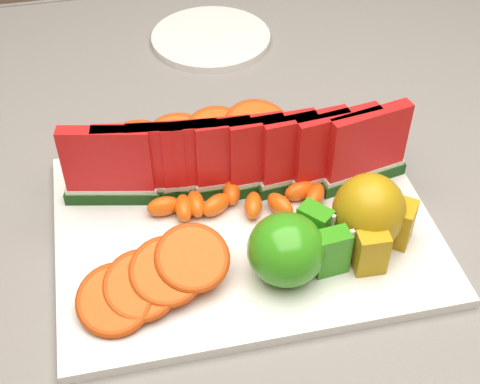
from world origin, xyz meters
The scene contains 10 objects.
table centered at (0.00, 0.00, 0.65)m, with size 1.40×0.90×0.75m.
tablecloth centered at (0.00, 0.00, 0.72)m, with size 1.53×1.03×0.20m.
platter centered at (0.05, -0.06, 0.76)m, with size 0.40×0.30×0.01m.
apple_cluster centered at (0.08, -0.14, 0.80)m, with size 0.12×0.10×0.07m.
pear_cluster centered at (0.17, -0.12, 0.81)m, with size 0.10×0.10×0.08m.
side_plate centered at (0.09, 0.33, 0.76)m, with size 0.18×0.18×0.01m.
watermelon_row centered at (0.06, -0.01, 0.82)m, with size 0.39×0.07×0.10m.
orange_fan_front centered at (-0.05, -0.14, 0.79)m, with size 0.16×0.11×0.05m.
orange_fan_back centered at (0.02, 0.07, 0.79)m, with size 0.24×0.10×0.04m.
tangerine_segments centered at (0.05, -0.04, 0.78)m, with size 0.20×0.07×0.02m.
Camera 1 is at (-0.06, -0.55, 1.29)m, focal length 50.00 mm.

